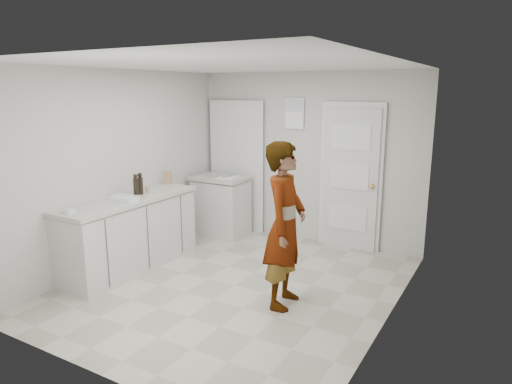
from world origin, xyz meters
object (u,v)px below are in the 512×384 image
Objects in this scene: person at (285,225)px; baking_dish at (124,199)px; cake_mix_box at (168,178)px; egg_bowl at (70,211)px; spice_jar at (148,189)px; oil_cruet_a at (140,184)px; oil_cruet_b at (136,186)px.

person is 2.09m from baking_dish.
person is 2.42m from cake_mix_box.
egg_bowl is at bearing -99.54° from cake_mix_box.
spice_jar is 0.70× the size of egg_bowl.
egg_bowl is (-0.02, -1.19, -0.02)m from spice_jar.
person is 6.17× the size of oil_cruet_a.
oil_cruet_b is at bearing 98.56° from baking_dish.
oil_cruet_a is 0.39m from baking_dish.
oil_cruet_b is at bearing -92.03° from cake_mix_box.
oil_cruet_a is 1.08m from egg_bowl.
spice_jar is 1.20m from egg_bowl.
person is at bearing -1.21° from oil_cruet_b.
oil_cruet_b reaches higher than spice_jar.
person reaches higher than egg_bowl.
oil_cruet_b is 2.29× the size of egg_bowl.
baking_dish reaches higher than egg_bowl.
oil_cruet_b is at bearing 87.45° from egg_bowl.
person is at bearing 23.08° from egg_bowl.
spice_jar reaches higher than egg_bowl.
baking_dish is at bearing -81.44° from oil_cruet_b.
oil_cruet_b is (0.02, -0.23, 0.09)m from spice_jar.
baking_dish is at bearing -78.61° from oil_cruet_a.
cake_mix_box is at bearing 100.06° from oil_cruet_a.
baking_dish is (0.04, -0.25, -0.11)m from oil_cruet_b.
spice_jar is at bearing 96.97° from baking_dish.
oil_cruet_a reaches higher than baking_dish.
cake_mix_box is (-2.27, 0.83, 0.15)m from person.
egg_bowl is at bearing -92.55° from oil_cruet_b.
person is 9.24× the size of cake_mix_box.
cake_mix_box is 1.75m from egg_bowl.
spice_jar is at bearing 88.94° from egg_bowl.
baking_dish is at bearing -92.66° from cake_mix_box.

